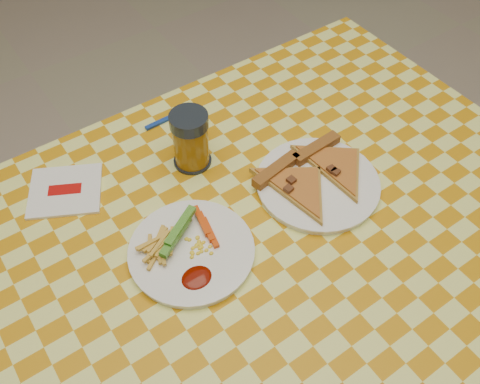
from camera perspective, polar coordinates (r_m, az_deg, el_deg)
name	(u,v)px	position (r m, az deg, el deg)	size (l,w,h in m)	color
ground	(247,379)	(1.69, 0.72, -19.31)	(8.00, 8.00, 0.00)	#C3B09D
table	(250,252)	(1.07, 1.07, -6.37)	(1.28, 0.88, 0.76)	white
plate_left	(192,252)	(0.98, -5.18, -6.38)	(0.23, 0.23, 0.01)	white
plate_right	(318,184)	(1.09, 8.27, 0.82)	(0.24, 0.24, 0.01)	white
fries_veggies	(183,244)	(0.97, -6.13, -5.48)	(0.17, 0.16, 0.04)	#E1C147
pizza_slices	(314,174)	(1.09, 7.89, 1.95)	(0.27, 0.25, 0.02)	gold
drink_glass	(191,140)	(1.09, -5.29, 5.54)	(0.08, 0.08, 0.13)	black
napkin	(65,191)	(1.12, -18.15, 0.15)	(0.18, 0.18, 0.01)	white
fork	(171,117)	(1.23, -7.36, 7.95)	(0.13, 0.02, 0.01)	#153797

